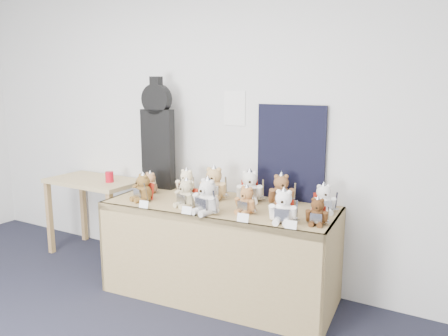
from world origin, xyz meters
The scene contains 22 objects.
room_shell centered at (0.26, 2.49, 1.53)m, with size 6.00×6.00×6.00m.
display_table centered at (0.36, 2.01, 0.62)m, with size 1.94×0.94×0.78m.
side_table centered at (-1.20, 2.21, 0.66)m, with size 0.96×0.54×0.79m.
guitar_case centered at (-0.43, 2.28, 1.28)m, with size 0.32×0.12×1.02m.
navy_board centered at (0.79, 2.48, 1.18)m, with size 0.59×0.02×0.79m, color black.
red_cup centered at (-0.97, 2.19, 0.85)m, with size 0.08×0.08×0.11m, color #B50C1C.
teddy_front_far_left centered at (-0.26, 1.85, 0.89)m, with size 0.21×0.20×0.26m.
teddy_front_left centered at (0.16, 1.88, 0.88)m, with size 0.21×0.19×0.25m.
teddy_front_centre centered at (0.40, 1.81, 0.90)m, with size 0.25×0.22×0.30m.
teddy_front_right centered at (0.65, 1.96, 0.88)m, with size 0.19×0.16×0.24m.
teddy_front_far_right centered at (0.98, 1.88, 0.89)m, with size 0.23×0.20×0.27m.
teddy_front_end centered at (1.20, 1.96, 0.87)m, with size 0.18×0.16×0.22m.
teddy_back_left centered at (-0.07, 2.21, 0.88)m, with size 0.21×0.17×0.25m.
teddy_back_centre_left centered at (0.23, 2.19, 0.91)m, with size 0.26×0.24×0.31m.
teddy_back_centre_right centered at (0.53, 2.27, 0.90)m, with size 0.25×0.24×0.30m.
teddy_back_right centered at (0.79, 2.31, 0.90)m, with size 0.24×0.23×0.28m.
teddy_back_end centered at (1.15, 2.26, 0.88)m, with size 0.21×0.20×0.25m.
teddy_back_far_left centered at (-0.37, 2.08, 0.87)m, with size 0.18×0.14×0.22m.
entry_card_a centered at (-0.10, 1.67, 0.81)m, with size 0.08×0.00×0.06m, color silver.
entry_card_b centered at (0.28, 1.70, 0.81)m, with size 0.08×0.00×0.06m, color silver.
entry_card_c centered at (0.74, 1.74, 0.82)m, with size 0.09×0.00×0.06m, color silver.
entry_card_d centered at (1.08, 1.77, 0.81)m, with size 0.08×0.00×0.06m, color silver.
Camera 1 is at (2.09, -0.87, 1.74)m, focal length 35.00 mm.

